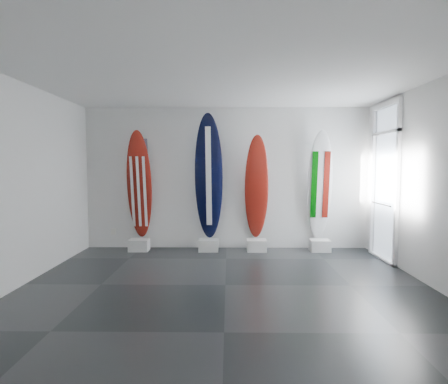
{
  "coord_description": "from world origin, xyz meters",
  "views": [
    {
      "loc": [
        0.05,
        -5.27,
        1.75
      ],
      "look_at": [
        -0.04,
        1.4,
        1.29
      ],
      "focal_mm": 29.16,
      "sensor_mm": 36.0,
      "label": 1
    }
  ],
  "objects_px": {
    "surfboard_navy": "(209,177)",
    "surfboard_swiss": "(257,187)",
    "surfboard_usa": "(139,185)",
    "surfboard_italy": "(320,185)"
  },
  "relations": [
    {
      "from": "surfboard_usa",
      "to": "surfboard_italy",
      "type": "xyz_separation_m",
      "value": [
        3.76,
        0.0,
        0.0
      ]
    },
    {
      "from": "surfboard_navy",
      "to": "surfboard_italy",
      "type": "height_order",
      "value": "surfboard_navy"
    },
    {
      "from": "surfboard_navy",
      "to": "surfboard_swiss",
      "type": "height_order",
      "value": "surfboard_navy"
    },
    {
      "from": "surfboard_swiss",
      "to": "surfboard_italy",
      "type": "height_order",
      "value": "surfboard_italy"
    },
    {
      "from": "surfboard_usa",
      "to": "surfboard_navy",
      "type": "bearing_deg",
      "value": -1.47
    },
    {
      "from": "surfboard_usa",
      "to": "surfboard_swiss",
      "type": "height_order",
      "value": "surfboard_usa"
    },
    {
      "from": "surfboard_italy",
      "to": "surfboard_usa",
      "type": "bearing_deg",
      "value": -178.37
    },
    {
      "from": "surfboard_swiss",
      "to": "surfboard_navy",
      "type": "bearing_deg",
      "value": -179.1
    },
    {
      "from": "surfboard_usa",
      "to": "surfboard_navy",
      "type": "distance_m",
      "value": 1.46
    },
    {
      "from": "surfboard_navy",
      "to": "surfboard_swiss",
      "type": "xyz_separation_m",
      "value": [
        1.0,
        0.0,
        -0.22
      ]
    }
  ]
}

